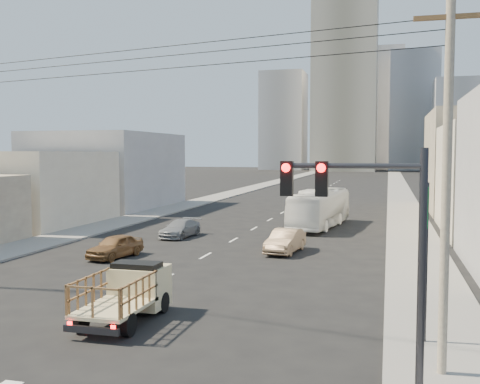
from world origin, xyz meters
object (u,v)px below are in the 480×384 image
at_px(flatbed_pickup, 127,290).
at_px(sedan_tan, 285,241).
at_px(green_sign, 425,224).
at_px(traffic_signal, 374,234).
at_px(city_bus, 320,208).
at_px(sedan_brown, 115,246).
at_px(utility_pole, 446,180).
at_px(sedan_grey, 180,228).

relative_size(flatbed_pickup, sedan_tan, 1.06).
bearing_deg(green_sign, traffic_signal, -105.55).
distance_m(traffic_signal, green_sign, 5.21).
distance_m(city_bus, sedan_brown, 18.68).
height_order(flatbed_pickup, sedan_brown, flatbed_pickup).
bearing_deg(flatbed_pickup, utility_pole, -13.72).
relative_size(flatbed_pickup, sedan_grey, 1.06).
xyz_separation_m(flatbed_pickup, green_sign, (9.93, -0.01, 2.65)).
xyz_separation_m(sedan_brown, utility_pole, (16.20, -13.12, 4.54)).
xyz_separation_m(traffic_signal, green_sign, (1.39, 5.01, -0.34)).
bearing_deg(sedan_brown, flatbed_pickup, -50.06).
distance_m(city_bus, green_sign, 27.48).
relative_size(flatbed_pickup, traffic_signal, 0.73).
xyz_separation_m(city_bus, traffic_signal, (4.92, -31.66, 2.58)).
height_order(traffic_signal, green_sign, traffic_signal).
bearing_deg(sedan_grey, sedan_brown, -89.46).
bearing_deg(flatbed_pickup, sedan_brown, 119.22).
bearing_deg(sedan_grey, sedan_tan, -21.26).
bearing_deg(traffic_signal, sedan_tan, 105.68).
xyz_separation_m(green_sign, utility_pole, (0.34, -2.50, 1.44)).
height_order(sedan_tan, traffic_signal, traffic_signal).
distance_m(sedan_brown, green_sign, 19.34).
height_order(city_bus, traffic_signal, traffic_signal).
relative_size(city_bus, green_sign, 2.15).
height_order(flatbed_pickup, traffic_signal, traffic_signal).
relative_size(sedan_tan, traffic_signal, 0.69).
height_order(flatbed_pickup, sedan_tan, flatbed_pickup).
height_order(flatbed_pickup, city_bus, city_bus).
bearing_deg(sedan_brown, traffic_signal, -36.46).
bearing_deg(traffic_signal, sedan_grey, 119.93).
bearing_deg(city_bus, sedan_brown, -113.51).
bearing_deg(flatbed_pickup, green_sign, -0.04).
bearing_deg(flatbed_pickup, traffic_signal, -30.41).
bearing_deg(traffic_signal, utility_pole, 55.39).
xyz_separation_m(sedan_brown, sedan_tan, (8.94, 4.09, 0.04)).
xyz_separation_m(flatbed_pickup, traffic_signal, (8.54, -5.01, 2.98)).
xyz_separation_m(sedan_brown, traffic_signal, (14.47, -15.62, 3.43)).
distance_m(sedan_brown, traffic_signal, 21.57).
xyz_separation_m(sedan_brown, green_sign, (15.87, -10.62, 3.09)).
relative_size(city_bus, utility_pole, 1.08).
relative_size(sedan_brown, utility_pole, 0.38).
xyz_separation_m(flatbed_pickup, city_bus, (3.62, 26.64, 0.40)).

